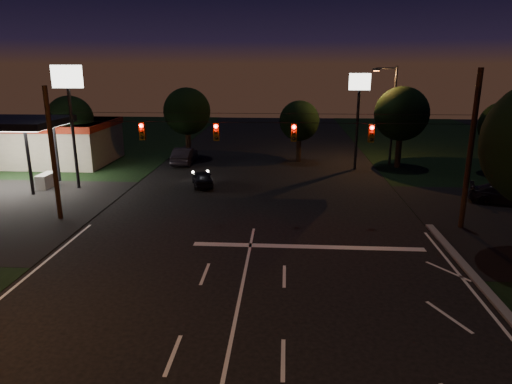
# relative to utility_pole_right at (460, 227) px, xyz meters

# --- Properties ---
(stop_bar) EXTENTS (12.00, 0.50, 0.01)m
(stop_bar) POSITION_rel_utility_pole_right_xyz_m (-9.00, -3.50, 0.01)
(stop_bar) COLOR silver
(stop_bar) RESTS_ON ground
(utility_pole_right) EXTENTS (0.30, 0.30, 9.00)m
(utility_pole_right) POSITION_rel_utility_pole_right_xyz_m (0.00, 0.00, 0.00)
(utility_pole_right) COLOR black
(utility_pole_right) RESTS_ON ground
(utility_pole_left) EXTENTS (0.28, 0.28, 8.00)m
(utility_pole_left) POSITION_rel_utility_pole_right_xyz_m (-24.00, 0.00, 0.00)
(utility_pole_left) COLOR black
(utility_pole_left) RESTS_ON ground
(signal_span) EXTENTS (24.00, 0.40, 1.56)m
(signal_span) POSITION_rel_utility_pole_right_xyz_m (-12.00, -0.04, 5.50)
(signal_span) COLOR black
(signal_span) RESTS_ON ground
(gas_station) EXTENTS (14.20, 16.10, 5.25)m
(gas_station) POSITION_rel_utility_pole_right_xyz_m (-33.86, 15.39, 2.38)
(gas_station) COLOR gray
(gas_station) RESTS_ON ground
(pole_sign_left_near) EXTENTS (2.20, 0.30, 9.10)m
(pole_sign_left_near) POSITION_rel_utility_pole_right_xyz_m (-26.00, 7.00, 6.98)
(pole_sign_left_near) COLOR black
(pole_sign_left_near) RESTS_ON ground
(pole_sign_right) EXTENTS (1.80, 0.30, 8.40)m
(pole_sign_right) POSITION_rel_utility_pole_right_xyz_m (-4.00, 15.00, 6.24)
(pole_sign_right) COLOR black
(pole_sign_right) RESTS_ON ground
(street_light_right_far) EXTENTS (2.20, 0.35, 9.00)m
(street_light_right_far) POSITION_rel_utility_pole_right_xyz_m (-0.76, 17.00, 5.24)
(street_light_right_far) COLOR black
(street_light_right_far) RESTS_ON ground
(tree_far_a) EXTENTS (4.20, 4.20, 6.42)m
(tree_far_a) POSITION_rel_utility_pole_right_xyz_m (-29.98, 15.12, 4.26)
(tree_far_a) COLOR black
(tree_far_a) RESTS_ON ground
(tree_far_b) EXTENTS (4.60, 4.60, 6.98)m
(tree_far_b) POSITION_rel_utility_pole_right_xyz_m (-19.98, 19.13, 4.61)
(tree_far_b) COLOR black
(tree_far_b) RESTS_ON ground
(tree_far_c) EXTENTS (3.80, 3.80, 5.86)m
(tree_far_c) POSITION_rel_utility_pole_right_xyz_m (-8.98, 18.10, 3.90)
(tree_far_c) COLOR black
(tree_far_c) RESTS_ON ground
(tree_far_d) EXTENTS (4.80, 4.80, 7.30)m
(tree_far_d) POSITION_rel_utility_pole_right_xyz_m (0.02, 16.13, 4.83)
(tree_far_d) COLOR black
(tree_far_d) RESTS_ON ground
(tree_far_e) EXTENTS (4.00, 4.00, 6.18)m
(tree_far_e) POSITION_rel_utility_pole_right_xyz_m (8.02, 14.11, 4.11)
(tree_far_e) COLOR black
(tree_far_e) RESTS_ON ground
(car_oncoming_a) EXTENTS (2.37, 3.87, 1.23)m
(car_oncoming_a) POSITION_rel_utility_pole_right_xyz_m (-16.64, 8.21, 0.61)
(car_oncoming_a) COLOR black
(car_oncoming_a) RESTS_ON ground
(car_oncoming_b) EXTENTS (1.69, 4.74, 1.56)m
(car_oncoming_b) POSITION_rel_utility_pole_right_xyz_m (-19.83, 16.31, 0.78)
(car_oncoming_b) COLOR black
(car_oncoming_b) RESTS_ON ground
(car_cross) EXTENTS (4.89, 3.22, 1.32)m
(car_cross) POSITION_rel_utility_pole_right_xyz_m (4.62, 4.86, 0.66)
(car_cross) COLOR black
(car_cross) RESTS_ON ground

